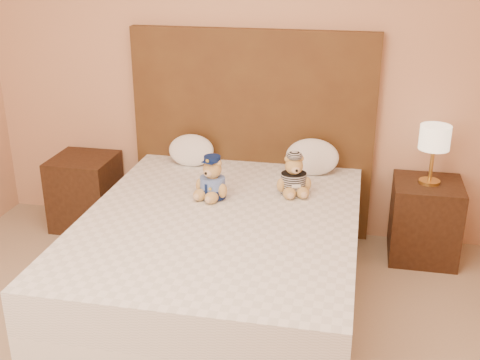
% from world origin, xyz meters
% --- Properties ---
extents(room_walls, '(4.04, 4.52, 2.72)m').
position_xyz_m(room_walls, '(0.00, 0.46, 1.81)').
color(room_walls, tan).
rests_on(room_walls, ground).
extents(bed, '(1.60, 2.00, 0.55)m').
position_xyz_m(bed, '(0.00, 1.20, 0.28)').
color(bed, white).
rests_on(bed, ground).
extents(headboard, '(1.75, 0.08, 1.50)m').
position_xyz_m(headboard, '(0.00, 2.21, 0.75)').
color(headboard, '#533619').
rests_on(headboard, ground).
extents(nightstand_left, '(0.45, 0.45, 0.55)m').
position_xyz_m(nightstand_left, '(-1.25, 2.00, 0.28)').
color(nightstand_left, '#382011').
rests_on(nightstand_left, ground).
extents(nightstand_right, '(0.45, 0.45, 0.55)m').
position_xyz_m(nightstand_right, '(1.25, 2.00, 0.28)').
color(nightstand_right, '#382011').
rests_on(nightstand_right, ground).
extents(lamp, '(0.20, 0.20, 0.40)m').
position_xyz_m(lamp, '(1.25, 2.00, 0.85)').
color(lamp, gold).
rests_on(lamp, nightstand_right).
extents(teddy_police, '(0.30, 0.29, 0.27)m').
position_xyz_m(teddy_police, '(-0.11, 1.47, 0.69)').
color(teddy_police, '#A87D41').
rests_on(teddy_police, bed).
extents(teddy_prisoner, '(0.30, 0.29, 0.26)m').
position_xyz_m(teddy_prisoner, '(0.38, 1.63, 0.68)').
color(teddy_prisoner, '#A87D41').
rests_on(teddy_prisoner, bed).
extents(pillow_left, '(0.33, 0.21, 0.23)m').
position_xyz_m(pillow_left, '(-0.41, 2.03, 0.67)').
color(pillow_left, white).
rests_on(pillow_left, bed).
extents(pillow_right, '(0.37, 0.24, 0.26)m').
position_xyz_m(pillow_right, '(0.46, 2.03, 0.68)').
color(pillow_right, white).
rests_on(pillow_right, bed).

